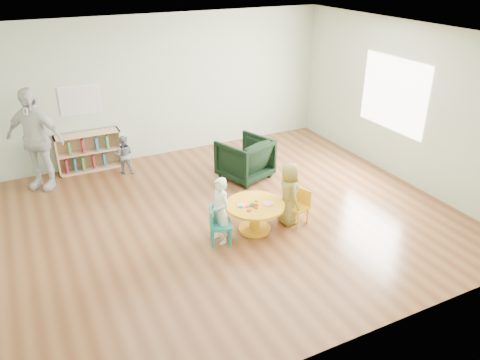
{
  "coord_description": "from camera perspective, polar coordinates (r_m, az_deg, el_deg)",
  "views": [
    {
      "loc": [
        -2.69,
        -5.89,
        3.81
      ],
      "look_at": [
        0.08,
        -0.3,
        0.77
      ],
      "focal_mm": 35.0,
      "sensor_mm": 36.0,
      "label": 1
    }
  ],
  "objects": [
    {
      "name": "room",
      "position": [
        6.76,
        -1.68,
        9.5
      ],
      "size": [
        7.1,
        7.0,
        2.8
      ],
      "color": "brown",
      "rests_on": "ground"
    },
    {
      "name": "activity_table",
      "position": [
        7.02,
        1.83,
        -3.94
      ],
      "size": [
        0.89,
        0.89,
        0.49
      ],
      "rotation": [
        0.0,
        0.0,
        -0.31
      ],
      "color": "#EDA813",
      "rests_on": "ground"
    },
    {
      "name": "kid_chair_left",
      "position": [
        6.73,
        -2.77,
        -5.38
      ],
      "size": [
        0.39,
        0.39,
        0.58
      ],
      "rotation": [
        0.0,
        0.0,
        -1.9
      ],
      "color": "#18877C",
      "rests_on": "ground"
    },
    {
      "name": "kid_chair_right",
      "position": [
        7.28,
        7.21,
        -3.07
      ],
      "size": [
        0.37,
        0.37,
        0.56
      ],
      "rotation": [
        0.0,
        0.0,
        1.86
      ],
      "color": "#EDA813",
      "rests_on": "ground"
    },
    {
      "name": "bookshelf",
      "position": [
        9.46,
        -18.01,
        3.33
      ],
      "size": [
        1.2,
        0.3,
        0.75
      ],
      "color": "tan",
      "rests_on": "ground"
    },
    {
      "name": "alphabet_poster",
      "position": [
        9.27,
        -18.9,
        9.22
      ],
      "size": [
        0.74,
        0.01,
        0.54
      ],
      "color": "white",
      "rests_on": "ground"
    },
    {
      "name": "armchair",
      "position": [
        8.63,
        0.6,
        2.61
      ],
      "size": [
        1.06,
        1.07,
        0.77
      ],
      "primitive_type": "imported",
      "rotation": [
        0.0,
        0.0,
        3.49
      ],
      "color": "black",
      "rests_on": "ground"
    },
    {
      "name": "child_left",
      "position": [
        6.67,
        -2.44,
        -3.77
      ],
      "size": [
        0.3,
        0.4,
        1.01
      ],
      "primitive_type": "imported",
      "rotation": [
        0.0,
        0.0,
        -1.41
      ],
      "color": "white",
      "rests_on": "ground"
    },
    {
      "name": "child_right",
      "position": [
        7.16,
        5.94,
        -1.67
      ],
      "size": [
        0.37,
        0.52,
        1.0
      ],
      "primitive_type": "imported",
      "rotation": [
        0.0,
        0.0,
        1.46
      ],
      "color": "yellow",
      "rests_on": "ground"
    },
    {
      "name": "toddler",
      "position": [
        9.11,
        -13.95,
        3.03
      ],
      "size": [
        0.45,
        0.41,
        0.75
      ],
      "primitive_type": "imported",
      "rotation": [
        0.0,
        0.0,
        2.71
      ],
      "color": "#192340",
      "rests_on": "ground"
    },
    {
      "name": "adult_caretaker",
      "position": [
        8.84,
        -23.73,
        4.59
      ],
      "size": [
        1.12,
        1.0,
        1.82
      ],
      "primitive_type": "imported",
      "rotation": [
        0.0,
        0.0,
        -0.65
      ],
      "color": "silver",
      "rests_on": "ground"
    }
  ]
}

